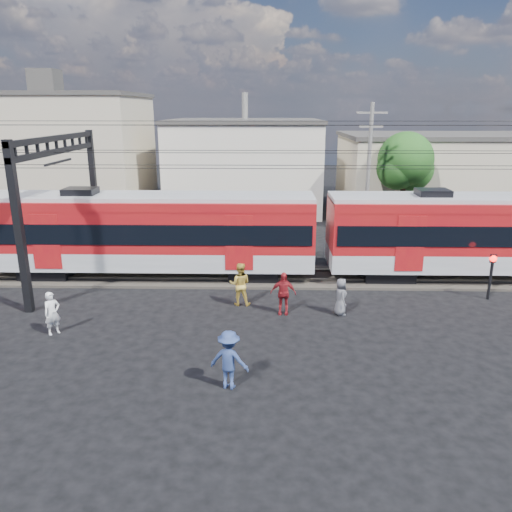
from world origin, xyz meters
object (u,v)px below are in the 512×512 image
Objects in this scene: commuter_train at (153,231)px; pedestrian_a at (52,313)px; crossing_signal at (492,268)px; pedestrian_c at (229,360)px.

commuter_train is 30.50× the size of pedestrian_a.
pedestrian_a is 0.80× the size of crossing_signal.
crossing_signal is (17.78, 3.93, 0.61)m from pedestrian_a.
pedestrian_a is 18.22m from crossing_signal.
commuter_train reaches higher than pedestrian_a.
commuter_train is at bearing -52.00° from pedestrian_c.
pedestrian_c is 0.89× the size of crossing_signal.
pedestrian_a is at bearing -110.02° from commuter_train.
pedestrian_a is at bearing -13.29° from pedestrian_c.
crossing_signal reaches higher than pedestrian_a.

